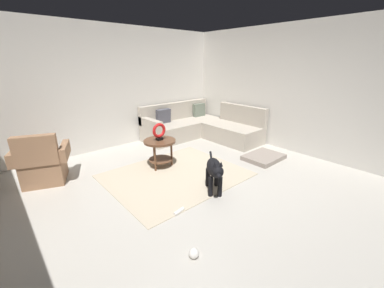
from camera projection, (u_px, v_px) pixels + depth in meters
name	position (u px, v px, depth m)	size (l,w,h in m)	color
ground_plane	(196.00, 196.00, 3.70)	(6.00, 6.00, 0.10)	#B7B2A8
wall_back	(108.00, 89.00, 5.32)	(6.00, 0.12, 2.70)	silver
wall_right	(298.00, 90.00, 5.06)	(0.12, 6.00, 2.70)	silver
area_rug	(176.00, 175.00, 4.27)	(2.30, 1.90, 0.01)	#BCAD93
sectional_couch	(200.00, 127.00, 6.25)	(2.20, 2.25, 0.88)	#B2A899
armchair	(43.00, 165.00, 3.92)	(0.96, 0.85, 0.88)	#936B4C
side_table	(160.00, 146.00, 4.48)	(0.60, 0.60, 0.54)	brown
torus_sculpture	(159.00, 131.00, 4.39)	(0.28, 0.08, 0.33)	black
dog_bed_mat	(264.00, 157.00, 4.95)	(0.80, 0.60, 0.09)	gray
dog	(214.00, 170.00, 3.59)	(0.55, 0.71, 0.63)	black
dog_toy_ball	(194.00, 253.00, 2.46)	(0.11, 0.11, 0.11)	silver
dog_toy_rope	(179.00, 211.00, 3.20)	(0.05, 0.05, 0.18)	silver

